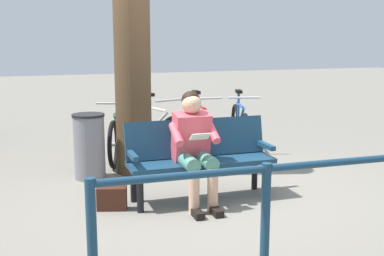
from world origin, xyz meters
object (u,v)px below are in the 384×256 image
bicycle_blue (240,127)px  bicycle_silver (199,128)px  bicycle_orange (155,131)px  handbag (112,198)px  tree_trunk (132,23)px  bicycle_black (119,135)px  person_reading (194,143)px  litter_bin (89,146)px  bench (199,153)px

bicycle_blue → bicycle_silver: same height
bicycle_orange → handbag: bearing=-41.8°
handbag → tree_trunk: size_ratio=0.08×
tree_trunk → bicycle_black: 1.77m
person_reading → bicycle_blue: person_reading is taller
handbag → bicycle_blue: 3.24m
handbag → litter_bin: bearing=-88.4°
handbag → bicycle_orange: 2.44m
litter_bin → bicycle_silver: size_ratio=0.49×
tree_trunk → bicycle_silver: tree_trunk is taller
tree_trunk → bench: bearing=108.2°
person_reading → bicycle_black: person_reading is taller
litter_bin → bicycle_orange: 1.46m
litter_bin → bicycle_orange: bearing=-140.7°
bicycle_orange → tree_trunk: bearing=-47.2°
handbag → bicycle_orange: bicycle_orange is taller
person_reading → bicycle_silver: 2.52m
litter_bin → tree_trunk: bearing=-172.4°
bicycle_blue → bicycle_orange: 1.38m
bench → person_reading: 0.26m
litter_bin → bicycle_orange: size_ratio=0.50×
bench → handbag: (0.98, 0.04, -0.39)m
bench → bicycle_orange: bicycle_orange is taller
bench → bicycle_orange: bearing=-90.9°
bicycle_silver → bicycle_black: 1.30m
bicycle_black → bicycle_orange: bearing=117.2°
tree_trunk → bicycle_black: (0.04, -0.78, -1.58)m
bicycle_blue → bicycle_black: same height
litter_bin → bicycle_silver: bicycle_silver is taller
handbag → litter_bin: litter_bin is taller
tree_trunk → litter_bin: bearing=7.6°
litter_bin → bicycle_blue: bearing=-161.7°
handbag → bicycle_silver: size_ratio=0.18×
handbag → bicycle_black: (-0.52, -2.10, 0.24)m
bicycle_orange → bicycle_black: (0.57, 0.07, 0.00)m
person_reading → bicycle_blue: bearing=-124.2°
bicycle_silver → person_reading: bearing=-16.6°
bicycle_blue → person_reading: bearing=-19.0°
person_reading → tree_trunk: bearing=-76.1°
bench → handbag: bearing=4.7°
tree_trunk → bicycle_blue: size_ratio=2.40×
handbag → bicycle_black: size_ratio=0.19×
tree_trunk → bicycle_silver: size_ratio=2.32×
bicycle_silver → handbag: bearing=-33.8°
tree_trunk → bicycle_blue: bearing=-158.6°
bicycle_blue → bicycle_orange: (1.38, -0.09, 0.00)m
bicycle_blue → bicycle_black: (1.95, -0.03, 0.00)m
bicycle_blue → bicycle_silver: bearing=-83.3°
tree_trunk → bicycle_orange: 1.87m
person_reading → litter_bin: 1.65m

